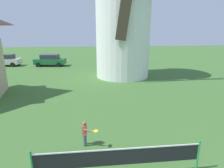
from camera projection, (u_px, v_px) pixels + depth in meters
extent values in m
cylinder|color=white|center=(123.00, 29.00, 18.52)|extent=(5.31, 5.31, 9.56)
cylinder|color=#238E4C|center=(32.00, 167.00, 5.63)|extent=(0.06, 0.06, 1.10)
cylinder|color=#238E4C|center=(198.00, 155.00, 6.18)|extent=(0.06, 0.06, 1.10)
cube|color=black|center=(119.00, 157.00, 5.87)|extent=(5.20, 0.01, 0.55)
cube|color=white|center=(119.00, 149.00, 5.79)|extent=(5.20, 0.02, 0.04)
cylinder|color=slate|center=(85.00, 139.00, 7.70)|extent=(0.09, 0.09, 0.47)
cylinder|color=slate|center=(85.00, 141.00, 7.56)|extent=(0.09, 0.09, 0.47)
cube|color=#DB4C4C|center=(85.00, 130.00, 7.51)|extent=(0.17, 0.25, 0.42)
sphere|color=#89664C|center=(84.00, 123.00, 7.43)|extent=(0.16, 0.16, 0.16)
cylinder|color=#89664C|center=(86.00, 129.00, 7.66)|extent=(0.07, 0.07, 0.32)
cylinder|color=#89664C|center=(87.00, 130.00, 7.35)|extent=(0.33, 0.14, 0.12)
cylinder|color=yellow|center=(90.00, 131.00, 7.34)|extent=(0.22, 0.07, 0.04)
ellipsoid|color=yellow|center=(96.00, 131.00, 7.31)|extent=(0.23, 0.27, 0.03)
cube|color=silver|center=(5.00, 61.00, 25.60)|extent=(4.02, 1.97, 0.70)
cube|color=#2D333D|center=(5.00, 57.00, 25.43)|extent=(2.29, 1.65, 0.56)
cylinder|color=black|center=(18.00, 63.00, 26.56)|extent=(0.61, 0.22, 0.60)
cylinder|color=black|center=(13.00, 65.00, 24.92)|extent=(0.61, 0.22, 0.60)
cube|color=#1E6638|center=(50.00, 61.00, 25.59)|extent=(4.18, 2.11, 0.70)
cube|color=#2D333D|center=(50.00, 57.00, 25.43)|extent=(2.40, 1.72, 0.56)
cylinder|color=black|center=(62.00, 63.00, 26.51)|extent=(0.62, 0.24, 0.60)
cylinder|color=black|center=(59.00, 65.00, 24.87)|extent=(0.62, 0.24, 0.60)
cylinder|color=black|center=(43.00, 63.00, 26.50)|extent=(0.62, 0.24, 0.60)
cylinder|color=black|center=(38.00, 65.00, 24.86)|extent=(0.62, 0.24, 0.60)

